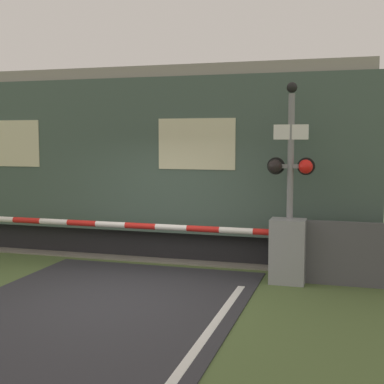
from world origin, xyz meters
TOP-DOWN VIEW (x-y plane):
  - ground_plane at (0.00, 0.00)m, footprint 80.00×80.00m
  - track_bed at (0.00, 3.84)m, footprint 36.00×3.20m
  - train at (-3.64, 3.84)m, footprint 15.49×2.89m
  - crossing_barrier at (1.91, 1.51)m, footprint 6.43×0.44m
  - signal_post at (2.52, 1.63)m, footprint 0.82×0.26m

SIDE VIEW (x-z plane):
  - ground_plane at x=0.00m, z-range 0.00..0.00m
  - track_bed at x=0.00m, z-range -0.04..0.09m
  - crossing_barrier at x=1.91m, z-range 0.07..1.18m
  - signal_post at x=2.52m, z-range 0.23..3.67m
  - train at x=-3.64m, z-range 0.05..3.99m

